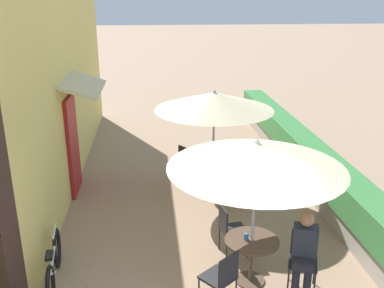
{
  "coord_description": "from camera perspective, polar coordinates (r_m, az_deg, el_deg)",
  "views": [
    {
      "loc": [
        -0.71,
        -3.73,
        4.06
      ],
      "look_at": [
        0.15,
        5.0,
        1.0
      ],
      "focal_mm": 40.0,
      "sensor_mm": 36.0,
      "label": 1
    }
  ],
  "objects": [
    {
      "name": "cafe_facade_wall",
      "position": [
        9.57,
        -16.63,
        6.53
      ],
      "size": [
        0.98,
        11.16,
        4.2
      ],
      "color": "#E0CC6B",
      "rests_on": "ground_plane"
    },
    {
      "name": "planter_hedge",
      "position": [
        10.46,
        14.06,
        -1.07
      ],
      "size": [
        0.6,
        10.16,
        1.01
      ],
      "color": "gray",
      "rests_on": "ground_plane"
    },
    {
      "name": "patio_table_near",
      "position": [
        6.51,
        7.92,
        -13.94
      ],
      "size": [
        0.8,
        0.8,
        0.71
      ],
      "color": "brown",
      "rests_on": "ground_plane"
    },
    {
      "name": "patio_umbrella_near",
      "position": [
        5.83,
        8.59,
        -1.47
      ],
      "size": [
        2.45,
        2.45,
        2.25
      ],
      "color": "#B7B7BC",
      "rests_on": "ground_plane"
    },
    {
      "name": "cafe_chair_near_left",
      "position": [
        6.56,
        14.62,
        -14.21
      ],
      "size": [
        0.52,
        0.52,
        0.87
      ],
      "rotation": [
        0.0,
        0.0,
        9.07
      ],
      "color": "#232328",
      "rests_on": "ground_plane"
    },
    {
      "name": "seated_patron_near_left",
      "position": [
        6.37,
        14.73,
        -13.47
      ],
      "size": [
        0.44,
        0.49,
        1.25
      ],
      "rotation": [
        0.0,
        0.0,
        9.07
      ],
      "color": "#23232D",
      "rests_on": "ground_plane"
    },
    {
      "name": "cafe_chair_near_right",
      "position": [
        7.07,
        5.0,
        -10.95
      ],
      "size": [
        0.46,
        0.46,
        0.87
      ],
      "rotation": [
        0.0,
        0.0,
        11.16
      ],
      "color": "#232328",
      "rests_on": "ground_plane"
    },
    {
      "name": "cafe_chair_near_back",
      "position": [
        5.99,
        4.04,
        -17.09
      ],
      "size": [
        0.56,
        0.56,
        0.87
      ],
      "rotation": [
        0.0,
        0.0,
        13.25
      ],
      "color": "#232328",
      "rests_on": "ground_plane"
    },
    {
      "name": "coffee_cup_near",
      "position": [
        6.39,
        7.22,
        -12.14
      ],
      "size": [
        0.07,
        0.07,
        0.09
      ],
      "color": "teal",
      "rests_on": "patio_table_near"
    },
    {
      "name": "patio_table_mid",
      "position": [
        9.23,
        2.81,
        -3.34
      ],
      "size": [
        0.8,
        0.8,
        0.71
      ],
      "color": "brown",
      "rests_on": "ground_plane"
    },
    {
      "name": "patio_umbrella_mid",
      "position": [
        8.77,
        2.97,
        5.76
      ],
      "size": [
        2.45,
        2.45,
        2.25
      ],
      "color": "#B7B7BC",
      "rests_on": "ground_plane"
    },
    {
      "name": "cafe_chair_mid_left",
      "position": [
        8.82,
        6.51,
        -4.6
      ],
      "size": [
        0.56,
        0.56,
        0.87
      ],
      "rotation": [
        0.0,
        0.0,
        8.47
      ],
      "color": "#232328",
      "rests_on": "ground_plane"
    },
    {
      "name": "cafe_chair_mid_right",
      "position": [
        9.69,
        -0.54,
        -2.22
      ],
      "size": [
        0.56,
        0.56,
        0.87
      ],
      "rotation": [
        0.0,
        0.0,
        11.62
      ],
      "color": "#232328",
      "rests_on": "ground_plane"
    },
    {
      "name": "coffee_cup_mid",
      "position": [
        9.1,
        2.58,
        -2.11
      ],
      "size": [
        0.07,
        0.07,
        0.09
      ],
      "color": "#232328",
      "rests_on": "patio_table_mid"
    },
    {
      "name": "bicycle_leaning",
      "position": [
        6.78,
        -17.94,
        -15.22
      ],
      "size": [
        0.24,
        1.63,
        0.71
      ],
      "rotation": [
        0.0,
        0.0,
        0.11
      ],
      "color": "black",
      "rests_on": "ground_plane"
    }
  ]
}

